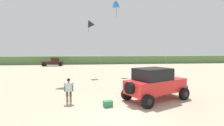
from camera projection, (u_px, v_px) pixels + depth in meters
ground_plane at (121, 114)px, 9.04m from camera, size 220.00×220.00×0.00m
dune_ridge at (97, 60)px, 47.82m from camera, size 90.00×6.27×2.15m
jeep at (155, 83)px, 11.60m from camera, size 5.00×3.95×2.26m
person_watching at (69, 89)px, 10.83m from camera, size 0.62×0.32×1.67m
cooler_box at (108, 104)px, 10.21m from camera, size 0.62×0.47×0.38m
distant_pickup at (53, 62)px, 39.58m from camera, size 4.68×2.56×1.98m
kite_pink_ribbon at (117, 6)px, 24.53m from camera, size 3.43×5.45×10.96m
kite_purple_stunt at (90, 25)px, 22.81m from camera, size 2.63×6.64×7.68m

